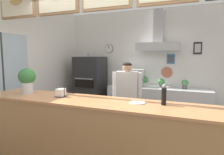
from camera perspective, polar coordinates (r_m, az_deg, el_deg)
back_wall_assembly at (r=5.10m, az=10.04°, el=5.09°), size 4.44×2.89×2.87m
left_wall_with_window at (r=4.17m, az=-30.06°, el=2.34°), size 0.15×5.25×2.87m
service_counter at (r=2.69m, az=-3.72°, el=-18.35°), size 3.54×0.64×1.10m
back_prep_counter at (r=5.01m, az=13.31°, el=-7.93°), size 2.47×0.64×0.89m
pizza_oven at (r=5.35m, az=-6.36°, el=-2.66°), size 0.72×0.73×1.74m
shop_worker at (r=3.67m, az=4.43°, el=-6.79°), size 0.54×0.30×1.55m
espresso_machine at (r=4.99m, az=6.32°, el=-0.07°), size 0.54×0.46×0.43m
potted_oregano at (r=5.13m, az=2.69°, el=-0.83°), size 0.21×0.21×0.23m
potted_sage at (r=4.99m, az=9.64°, el=-0.97°), size 0.19×0.19×0.25m
potted_rosemary at (r=4.83m, az=20.75°, el=-1.73°), size 0.16×0.16×0.22m
potted_basil at (r=4.88m, az=14.37°, el=-1.36°), size 0.18×0.18×0.22m
pepper_grinder at (r=2.36m, az=15.10°, el=-4.96°), size 0.06×0.06×0.25m
condiment_plate at (r=2.41m, az=7.56°, el=-7.36°), size 0.20×0.20×0.01m
napkin_holder at (r=2.84m, az=-14.91°, el=-4.43°), size 0.14×0.13×0.13m
basil_vase at (r=3.21m, az=-23.82°, el=-0.60°), size 0.25×0.25×0.39m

